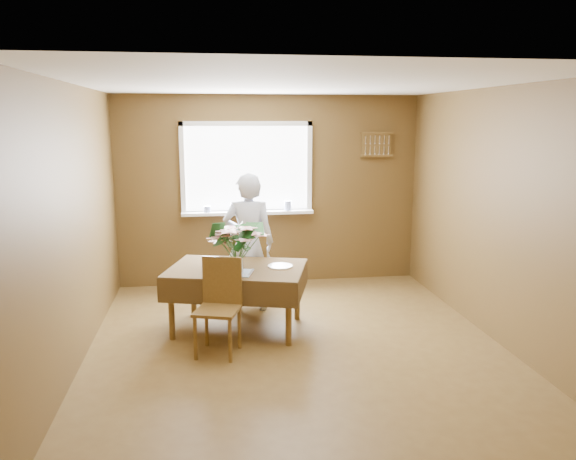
{
  "coord_description": "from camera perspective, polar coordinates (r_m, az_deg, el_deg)",
  "views": [
    {
      "loc": [
        -0.83,
        -5.13,
        2.19
      ],
      "look_at": [
        0.0,
        0.55,
        1.05
      ],
      "focal_mm": 35.0,
      "sensor_mm": 36.0,
      "label": 1
    }
  ],
  "objects": [
    {
      "name": "ceiling",
      "position": [
        5.2,
        0.91,
        14.66
      ],
      "size": [
        4.5,
        4.5,
        0.0
      ],
      "primitive_type": "plane",
      "rotation": [
        3.14,
        0.0,
        0.0
      ],
      "color": "white",
      "rests_on": "wall_back"
    },
    {
      "name": "wall_right",
      "position": [
        5.93,
        20.32,
        1.42
      ],
      "size": [
        0.0,
        4.5,
        4.5
      ],
      "primitive_type": "plane",
      "rotation": [
        1.57,
        0.0,
        -1.57
      ],
      "color": "brown",
      "rests_on": "floor"
    },
    {
      "name": "seated_woman",
      "position": [
        6.44,
        -4.02,
        -1.26
      ],
      "size": [
        0.63,
        0.47,
        1.6
      ],
      "primitive_type": "imported",
      "rotation": [
        0.0,
        0.0,
        2.99
      ],
      "color": "white",
      "rests_on": "floor"
    },
    {
      "name": "spoon_rack",
      "position": [
        7.69,
        9.03,
        8.56
      ],
      "size": [
        0.44,
        0.05,
        0.33
      ],
      "color": "brown",
      "rests_on": "wall_back"
    },
    {
      "name": "window_assembly",
      "position": [
        7.39,
        -4.12,
        4.77
      ],
      "size": [
        1.72,
        0.2,
        1.22
      ],
      "color": "white",
      "rests_on": "wall_back"
    },
    {
      "name": "side_plate",
      "position": [
        5.86,
        -0.81,
        -3.69
      ],
      "size": [
        0.35,
        0.35,
        0.01
      ],
      "primitive_type": "cylinder",
      "rotation": [
        0.0,
        0.0,
        -0.5
      ],
      "color": "white",
      "rests_on": "dining_table"
    },
    {
      "name": "chair_far",
      "position": [
        6.59,
        -3.7,
        -3.64
      ],
      "size": [
        0.48,
        0.48,
        0.92
      ],
      "rotation": [
        0.0,
        0.0,
        2.87
      ],
      "color": "brown",
      "rests_on": "floor"
    },
    {
      "name": "wall_front",
      "position": [
        3.14,
        7.47,
        -6.26
      ],
      "size": [
        4.0,
        0.0,
        4.0
      ],
      "primitive_type": "plane",
      "rotation": [
        -1.57,
        0.0,
        0.0
      ],
      "color": "brown",
      "rests_on": "floor"
    },
    {
      "name": "dining_table",
      "position": [
        5.88,
        -5.22,
        -4.55
      ],
      "size": [
        1.59,
        1.29,
        0.68
      ],
      "rotation": [
        0.0,
        0.0,
        -0.28
      ],
      "color": "brown",
      "rests_on": "floor"
    },
    {
      "name": "flower_bouquet",
      "position": [
        5.61,
        -5.19,
        -1.17
      ],
      "size": [
        0.56,
        0.56,
        0.48
      ],
      "rotation": [
        0.0,
        0.0,
        -0.34
      ],
      "color": "white",
      "rests_on": "dining_table"
    },
    {
      "name": "floor",
      "position": [
        5.63,
        0.83,
        -11.63
      ],
      "size": [
        4.5,
        4.5,
        0.0
      ],
      "primitive_type": "plane",
      "color": "brown",
      "rests_on": "ground"
    },
    {
      "name": "chair_near",
      "position": [
        5.38,
        -6.96,
        -7.18
      ],
      "size": [
        0.49,
        0.49,
        0.9
      ],
      "rotation": [
        0.0,
        0.0,
        -0.32
      ],
      "color": "brown",
      "rests_on": "floor"
    },
    {
      "name": "table_knife",
      "position": [
        5.65,
        -3.79,
        -4.26
      ],
      "size": [
        0.08,
        0.22,
        0.0
      ],
      "primitive_type": "cube",
      "rotation": [
        0.0,
        0.0,
        -0.27
      ],
      "color": "silver",
      "rests_on": "dining_table"
    },
    {
      "name": "wall_back",
      "position": [
        7.48,
        -1.89,
        4.01
      ],
      "size": [
        4.0,
        0.0,
        4.0
      ],
      "primitive_type": "plane",
      "rotation": [
        1.57,
        0.0,
        0.0
      ],
      "color": "brown",
      "rests_on": "floor"
    },
    {
      "name": "wall_left",
      "position": [
        5.34,
        -20.84,
        0.37
      ],
      "size": [
        0.0,
        4.5,
        4.5
      ],
      "primitive_type": "plane",
      "rotation": [
        1.57,
        0.0,
        1.57
      ],
      "color": "brown",
      "rests_on": "floor"
    }
  ]
}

